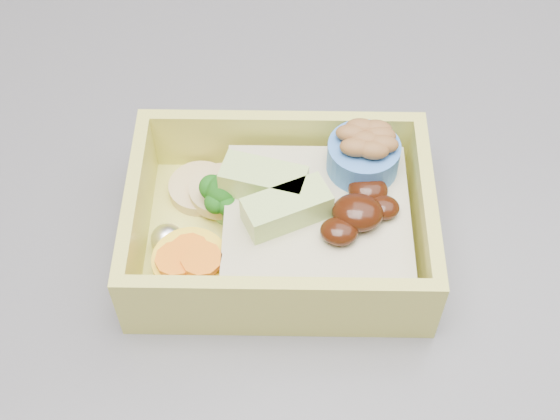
# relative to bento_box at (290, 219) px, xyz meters

# --- Properties ---
(bento_box) EXTENTS (0.19, 0.14, 0.06)m
(bento_box) POSITION_rel_bento_box_xyz_m (0.00, 0.00, 0.00)
(bento_box) COLOR #D2CF56
(bento_box) RESTS_ON island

